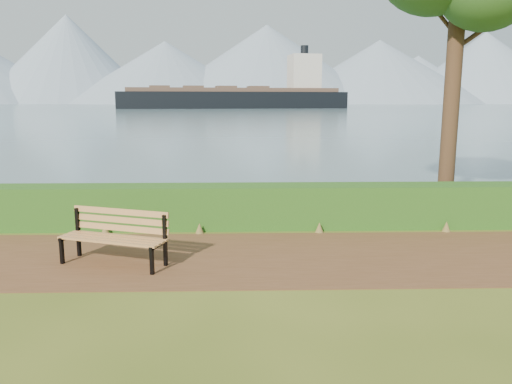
{
  "coord_description": "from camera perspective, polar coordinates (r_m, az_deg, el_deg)",
  "views": [
    {
      "loc": [
        -0.13,
        -8.82,
        2.95
      ],
      "look_at": [
        0.14,
        1.2,
        1.1
      ],
      "focal_mm": 35.0,
      "sensor_mm": 36.0,
      "label": 1
    }
  ],
  "objects": [
    {
      "name": "ground",
      "position": [
        9.3,
        -0.69,
        -8.04
      ],
      "size": [
        140.0,
        140.0,
        0.0
      ],
      "primitive_type": "plane",
      "color": "#3F5317",
      "rests_on": "ground"
    },
    {
      "name": "path",
      "position": [
        9.58,
        -0.72,
        -7.44
      ],
      "size": [
        40.0,
        3.4,
        0.01
      ],
      "primitive_type": "cube",
      "color": "brown",
      "rests_on": "ground"
    },
    {
      "name": "hedge",
      "position": [
        11.68,
        -0.9,
        -1.65
      ],
      "size": [
        32.0,
        0.85,
        1.0
      ],
      "primitive_type": "cube",
      "color": "#164112",
      "rests_on": "ground"
    },
    {
      "name": "water",
      "position": [
        268.83,
        -1.57,
        9.85
      ],
      "size": [
        700.0,
        510.0,
        0.0
      ],
      "primitive_type": "cube",
      "color": "#496475",
      "rests_on": "ground"
    },
    {
      "name": "mountains",
      "position": [
        415.7,
        -2.9,
        13.88
      ],
      "size": [
        585.0,
        190.0,
        70.0
      ],
      "color": "gray",
      "rests_on": "ground"
    },
    {
      "name": "bench",
      "position": [
        9.43,
        -15.75,
        -4.55
      ],
      "size": [
        2.05,
        1.2,
        0.99
      ],
      "rotation": [
        0.0,
        0.0,
        -0.34
      ],
      "color": "black",
      "rests_on": "ground"
    },
    {
      "name": "cargo_ship",
      "position": [
        178.46,
        -1.64,
        10.68
      ],
      "size": [
        80.55,
        25.27,
        24.16
      ],
      "rotation": [
        0.0,
        0.0,
        0.16
      ],
      "color": "black",
      "rests_on": "ground"
    }
  ]
}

